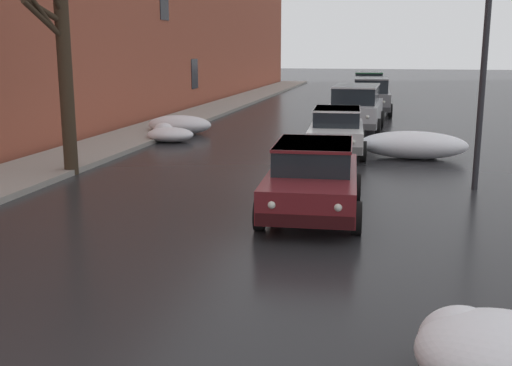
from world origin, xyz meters
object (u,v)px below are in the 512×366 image
Objects in this scene: sedan_white_parked_kerbside_close at (337,130)px; suv_silver_parked_kerbside_mid at (356,106)px; sedan_maroon_approaching_near_lane at (313,177)px; suv_grey_parked_far_down_block at (371,95)px; bare_tree_second_along_sidewalk at (64,54)px; street_lamp_post at (486,44)px; suv_green_queued_behind_truck at (369,85)px.

sedan_white_parked_kerbside_close is 5.65m from suv_silver_parked_kerbside_mid.
sedan_maroon_approaching_near_lane is 7.36m from sedan_white_parked_kerbside_close.
sedan_maroon_approaching_near_lane is at bearing -91.32° from suv_grey_parked_far_down_block.
sedan_maroon_approaching_near_lane is 19.47m from suv_grey_parked_far_down_block.
suv_grey_parked_far_down_block is at bearing 67.39° from bare_tree_second_along_sidewalk.
bare_tree_second_along_sidewalk is 7.45m from sedan_maroon_approaching_near_lane.
street_lamp_post is at bearing -79.69° from suv_grey_parked_far_down_block.
suv_silver_parked_kerbside_mid reaches higher than sedan_maroon_approaching_near_lane.
suv_green_queued_behind_truck reaches higher than sedan_maroon_approaching_near_lane.
suv_green_queued_behind_truck is 24.86m from street_lamp_post.
sedan_maroon_approaching_near_lane is 1.03× the size of sedan_white_parked_kerbside_close.
bare_tree_second_along_sidewalk is 1.02× the size of street_lamp_post.
sedan_white_parked_kerbside_close is at bearing 129.45° from street_lamp_post.
bare_tree_second_along_sidewalk is at bearing -122.55° from suv_silver_parked_kerbside_mid.
street_lamp_post is at bearing -50.55° from sedan_white_parked_kerbside_close.
sedan_maroon_approaching_near_lane is at bearing -20.42° from bare_tree_second_along_sidewalk.
sedan_white_parked_kerbside_close is 0.69× the size of street_lamp_post.
sedan_maroon_approaching_near_lane is (6.63, -2.47, -2.35)m from bare_tree_second_along_sidewalk.
bare_tree_second_along_sidewalk reaches higher than sedan_maroon_approaching_near_lane.
suv_green_queued_behind_truck is at bearing 74.98° from bare_tree_second_along_sidewalk.
suv_grey_parked_far_down_block and suv_green_queued_behind_truck have the same top height.
street_lamp_post is at bearing -82.15° from suv_green_queued_behind_truck.
suv_silver_parked_kerbside_mid is at bearing 89.60° from sedan_maroon_approaching_near_lane.
suv_silver_parked_kerbside_mid is 1.05× the size of suv_grey_parked_far_down_block.
street_lamp_post reaches higher than sedan_maroon_approaching_near_lane.
suv_green_queued_behind_truck is (-0.37, 7.99, 0.00)m from suv_grey_parked_far_down_block.
sedan_maroon_approaching_near_lane and sedan_white_parked_kerbside_close have the same top height.
sedan_white_parked_kerbside_close is 12.12m from suv_grey_parked_far_down_block.
bare_tree_second_along_sidewalk is 10.10m from street_lamp_post.
suv_green_queued_behind_truck is (-0.02, 14.46, -0.00)m from suv_silver_parked_kerbside_mid.
suv_green_queued_behind_truck is (0.07, 27.46, 0.24)m from sedan_maroon_approaching_near_lane.
sedan_maroon_approaching_near_lane is at bearing -88.58° from sedan_white_parked_kerbside_close.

